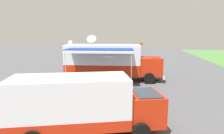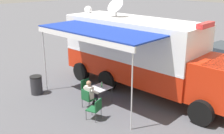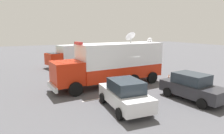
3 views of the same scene
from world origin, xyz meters
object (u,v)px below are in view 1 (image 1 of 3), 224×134
Objects in this scene: seated_responder at (102,81)px; car_far_corner at (93,63)px; command_truck at (110,61)px; trash_bin at (64,85)px; folding_table at (102,79)px; water_bottle at (102,77)px; folding_chair_spare_by_truck at (112,85)px; support_truck at (82,105)px; folding_chair_beside_table at (92,81)px; car_behind_truck at (129,64)px; traffic_cone at (62,74)px; folding_chair_at_table at (101,83)px.

car_far_corner is (-8.71, -2.87, 0.23)m from seated_responder.
trash_bin is (4.14, -3.17, -1.49)m from command_truck.
folding_table is 0.62m from seated_responder.
water_bottle is at bearing 19.18° from car_far_corner.
folding_chair_spare_by_truck is 0.70× the size of seated_responder.
folding_chair_beside_table is at bearing -169.40° from support_truck.
support_truck is (7.62, 0.60, 0.73)m from seated_responder.
folding_chair_beside_table is 8.31m from support_truck.
folding_table is 7.73m from car_behind_truck.
car_far_corner is (-0.62, -4.77, 0.00)m from car_behind_truck.
car_far_corner is at bearing -168.00° from support_truck.
command_truck is at bearing 80.48° from traffic_cone.
trash_bin is at bearing -151.98° from support_truck.
folding_chair_at_table is 1.00× the size of folding_chair_spare_by_truck.
trash_bin is (1.05, -2.90, -0.20)m from seated_responder.
folding_table is at bearing -175.34° from support_truck.
folding_chair_at_table is 1.16m from folding_chair_beside_table.
command_truck reaches higher than folding_table.
traffic_cone is at bearing -126.59° from folding_chair_spare_by_truck.
folding_table is at bearing -174.26° from folding_chair_at_table.
car_behind_truck reaches higher than trash_bin.
folding_chair_spare_by_truck is (1.27, 1.09, -0.32)m from water_bottle.
trash_bin is (0.50, -3.90, -0.06)m from folding_chair_spare_by_truck.
car_far_corner is at bearing -166.63° from folding_chair_beside_table.
car_far_corner is at bearing -157.31° from folding_chair_spare_by_truck.
folding_chair_spare_by_truck is at bearing 61.38° from folding_chair_beside_table.
folding_chair_beside_table is 0.20× the size of car_behind_truck.
car_behind_truck is 0.98× the size of car_far_corner.
trash_bin is 10.32m from car_behind_truck.
car_behind_truck is at bearing 159.63° from folding_chair_beside_table.
trash_bin is 0.13× the size of support_truck.
car_far_corner reaches higher than folding_chair_spare_by_truck.
support_truck reaches higher than car_behind_truck.
folding_chair_at_table is at bearing 5.74° from folding_table.
command_truck is 11.08× the size of folding_chair_spare_by_truck.
folding_table is 0.19× the size of car_far_corner.
command_truck is 11.08× the size of folding_chair_at_table.
folding_chair_at_table is 9.36m from car_far_corner.
folding_table is 1.59m from folding_chair_spare_by_truck.
traffic_cone is at bearing -156.13° from trash_bin.
folding_table is 0.20m from water_bottle.
traffic_cone is at bearing -127.97° from seated_responder.
car_far_corner is (-8.21, -1.95, 0.37)m from folding_chair_beside_table.
folding_chair_at_table is at bearing -110.04° from folding_chair_spare_by_truck.
support_truck is at bearing 4.54° from folding_chair_at_table.
command_truck reaches higher than traffic_cone.
car_far_corner is at bearing -97.41° from car_behind_truck.
folding_chair_at_table is 0.12× the size of support_truck.
folding_chair_at_table is 0.23m from seated_responder.
seated_responder reaches higher than folding_chair_at_table.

